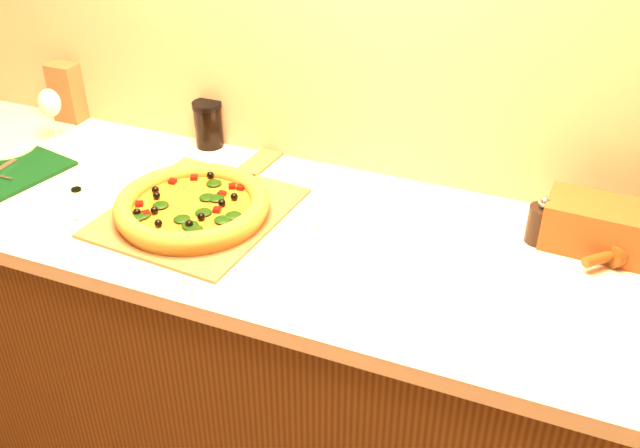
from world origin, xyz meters
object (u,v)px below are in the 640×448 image
Objects in this scene: pizza_peel at (202,209)px; side_plate at (6,148)px; pepper_grinder at (541,223)px; wine_glass at (50,104)px; dark_jar at (208,124)px; pizza at (192,206)px.

side_plate is at bearing 178.38° from pizza_peel.
side_plate is (-0.67, 0.07, 0.00)m from pizza_peel.
wine_glass is at bearing 179.74° from pepper_grinder.
wine_glass is at bearing -162.61° from dark_jar.
wine_glass is 0.45m from dark_jar.
wine_glass is at bearing 159.53° from pizza.
dark_jar is at bearing 114.10° from pizza.
wine_glass reaches higher than side_plate.
pizza is (-0.00, -0.04, 0.03)m from pizza_peel.
pizza_peel is 1.64× the size of pizza.
pizza_peel is at bearing 88.07° from pizza.
pepper_grinder is 1.36m from wine_glass.
pizza is 0.39m from dark_jar.
wine_glass reaches higher than pepper_grinder.
pizza_peel is 0.79m from pepper_grinder.
dark_jar is (-0.93, 0.14, 0.02)m from pepper_grinder.
dark_jar is (-0.16, 0.35, 0.03)m from pizza.
pepper_grinder is (0.77, 0.21, 0.02)m from pizza.
pizza reaches higher than pizza_peel.
pepper_grinder is (0.77, 0.18, 0.04)m from pizza_peel.
dark_jar is (-0.16, 0.32, 0.06)m from pizza_peel.
wine_glass is (-0.59, 0.22, 0.08)m from pizza.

